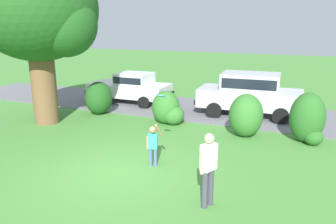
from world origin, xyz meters
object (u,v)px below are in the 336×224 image
object	(u,v)px
parked_sedan	(131,86)
adult_onlooker	(208,166)
parked_suv	(250,92)
child_thrower	(153,143)
frisbee	(161,96)
oak_tree_large	(41,15)

from	to	relation	value
parked_sedan	adult_onlooker	bearing A→B (deg)	-51.78
parked_sedan	adult_onlooker	world-z (taller)	adult_onlooker
parked_suv	child_thrower	size ratio (longest dim) A/B	3.72
adult_onlooker	frisbee	bearing A→B (deg)	133.65
child_thrower	parked_sedan	bearing A→B (deg)	123.34
oak_tree_large	frisbee	distance (m)	6.59
oak_tree_large	parked_sedan	xyz separation A→B (m)	(1.45, 4.40, -3.50)
oak_tree_large	frisbee	size ratio (longest dim) A/B	23.29
parked_suv	adult_onlooker	size ratio (longest dim) A/B	2.75
parked_sedan	child_thrower	distance (m)	8.20
oak_tree_large	frisbee	xyz separation A→B (m)	(5.89, -1.71, -2.41)
adult_onlooker	child_thrower	bearing A→B (deg)	144.15
oak_tree_large	adult_onlooker	distance (m)	9.55
parked_sedan	child_thrower	size ratio (longest dim) A/B	3.44
parked_sedan	parked_suv	world-z (taller)	parked_suv
frisbee	oak_tree_large	bearing A→B (deg)	163.82
oak_tree_large	child_thrower	distance (m)	7.40
parked_suv	frisbee	world-z (taller)	frisbee
oak_tree_large	adult_onlooker	size ratio (longest dim) A/B	3.80
oak_tree_large	parked_suv	xyz separation A→B (m)	(7.61, 4.20, -3.27)
oak_tree_large	adult_onlooker	xyz separation A→B (m)	(8.02, -3.94, -3.37)
oak_tree_large	child_thrower	size ratio (longest dim) A/B	5.14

